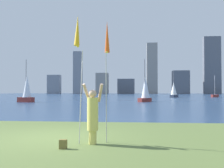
# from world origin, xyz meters

# --- Properties ---
(ground) EXTENTS (120.00, 138.00, 0.12)m
(ground) POSITION_xyz_m (0.00, 50.95, -0.06)
(ground) COLOR #5B7038
(person) EXTENTS (0.66, 0.49, 1.79)m
(person) POSITION_xyz_m (1.53, -0.98, 0.88)
(person) COLOR #D8CC66
(person) RESTS_ON ground
(kite_flag_left) EXTENTS (0.16, 0.89, 3.75)m
(kite_flag_left) POSITION_xyz_m (1.14, -1.31, 3.18)
(kite_flag_left) COLOR #B2B2B7
(kite_flag_left) RESTS_ON ground
(kite_flag_right) EXTENTS (0.16, 0.48, 3.74)m
(kite_flag_right) POSITION_xyz_m (1.91, -0.61, 3.14)
(kite_flag_right) COLOR #B2B2B7
(kite_flag_right) RESTS_ON ground
(bag) EXTENTS (0.20, 0.14, 0.25)m
(bag) POSITION_xyz_m (0.82, -1.64, 0.12)
(bag) COLOR olive
(bag) RESTS_ON ground
(sailboat_2) EXTENTS (2.01, 2.26, 5.90)m
(sailboat_2) POSITION_xyz_m (4.27, 26.87, 1.74)
(sailboat_2) COLOR maroon
(sailboat_2) RESTS_ON ground
(sailboat_3) EXTENTS (2.34, 1.37, 5.72)m
(sailboat_3) POSITION_xyz_m (-11.62, 24.27, 1.67)
(sailboat_3) COLOR maroon
(sailboat_3) RESTS_ON ground
(sailboat_6) EXTENTS (2.20, 2.80, 4.91)m
(sailboat_6) POSITION_xyz_m (11.46, 48.49, 1.58)
(sailboat_6) COLOR #333D51
(sailboat_6) RESTS_ON ground
(sailboat_7) EXTENTS (1.82, 1.83, 4.14)m
(sailboat_7) POSITION_xyz_m (-23.85, 52.10, 1.42)
(sailboat_7) COLOR brown
(sailboat_7) RESTS_ON ground
(sailboat_8) EXTENTS (2.21, 2.12, 4.97)m
(sailboat_8) POSITION_xyz_m (21.07, 51.07, 0.38)
(sailboat_8) COLOR maroon
(sailboat_8) RESTS_ON ground
(skyline_tower_0) EXTENTS (5.88, 3.08, 8.61)m
(skyline_tower_0) POSITION_xyz_m (-33.95, 104.63, 4.31)
(skyline_tower_0) COLOR gray
(skyline_tower_0) RESTS_ON ground
(skyline_tower_1) EXTENTS (3.70, 3.32, 18.96)m
(skyline_tower_1) POSITION_xyz_m (-22.56, 103.02, 9.48)
(skyline_tower_1) COLOR gray
(skyline_tower_1) RESTS_ON ground
(skyline_tower_2) EXTENTS (5.18, 5.20, 9.05)m
(skyline_tower_2) POSITION_xyz_m (-11.20, 100.91, 4.52)
(skyline_tower_2) COLOR gray
(skyline_tower_2) RESTS_ON ground
(skyline_tower_3) EXTENTS (7.47, 5.12, 6.60)m
(skyline_tower_3) POSITION_xyz_m (-0.89, 103.70, 3.30)
(skyline_tower_3) COLOR #565B66
(skyline_tower_3) RESTS_ON ground
(skyline_tower_4) EXTENTS (4.55, 3.39, 22.20)m
(skyline_tower_4) POSITION_xyz_m (10.48, 102.88, 11.10)
(skyline_tower_4) COLOR gray
(skyline_tower_4) RESTS_ON ground
(skyline_tower_5) EXTENTS (6.82, 5.22, 9.86)m
(skyline_tower_5) POSITION_xyz_m (22.37, 100.99, 4.93)
(skyline_tower_5) COLOR #565B66
(skyline_tower_5) RESTS_ON ground
(skyline_tower_6) EXTENTS (6.98, 3.10, 24.32)m
(skyline_tower_6) POSITION_xyz_m (35.52, 101.81, 12.16)
(skyline_tower_6) COLOR #565B66
(skyline_tower_6) RESTS_ON ground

